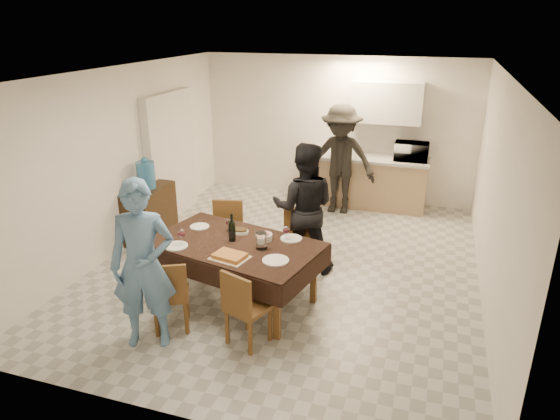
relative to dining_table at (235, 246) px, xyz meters
The scene contains 33 objects.
floor 1.33m from the dining_table, 72.45° to the left, with size 5.00×6.00×0.02m, color #B9BAB4.
ceiling 2.19m from the dining_table, 72.45° to the left, with size 5.00×6.00×0.02m, color white.
wall_back 4.12m from the dining_table, 85.25° to the left, with size 5.00×0.02×2.60m, color white.
wall_front 2.04m from the dining_table, 80.07° to the right, with size 5.00×0.02×2.60m, color white.
wall_left 2.48m from the dining_table, 153.69° to the left, with size 0.02×6.00×2.60m, color white.
wall_right 3.09m from the dining_table, 20.64° to the left, with size 0.02×6.00×2.60m, color white.
stub_partition 3.10m from the dining_table, 132.54° to the left, with size 0.15×1.40×2.10m, color silver.
kitchen_base_cabinet 3.88m from the dining_table, 75.95° to the left, with size 2.20×0.60×0.86m, color tan.
kitchen_worktop 3.87m from the dining_table, 75.95° to the left, with size 2.24×0.64×0.05m, color #B5B6B1.
upper_cabinet 4.23m from the dining_table, 72.34° to the left, with size 1.20×0.34×0.70m, color silver.
dining_table is the anchor object (origin of this frame).
chair_near_left 0.97m from the dining_table, 118.45° to the right, with size 0.52×0.54×0.46m.
chair_near_right 0.97m from the dining_table, 61.59° to the right, with size 0.50×0.52×0.47m.
chair_far_left 0.82m from the dining_table, 124.13° to the left, with size 0.49×0.49×0.49m.
chair_far_right 0.82m from the dining_table, 55.89° to the left, with size 0.51×0.51×0.49m.
console 2.34m from the dining_table, 146.73° to the left, with size 0.45×0.89×0.83m, color #322010.
water_jug 2.34m from the dining_table, 146.73° to the left, with size 0.27×0.27×0.40m, color #3D8AC7.
wine_bottle 0.22m from the dining_table, 135.00° to the left, with size 0.08×0.08×0.34m, color black, non-canonical shape.
water_pitcher 0.38m from the dining_table, ahead, with size 0.13×0.13×0.19m, color white.
savoury_tart 0.40m from the dining_table, 75.26° to the right, with size 0.40×0.30×0.05m, color #CD833C.
salad_bowl 0.36m from the dining_table, 30.96° to the left, with size 0.20×0.20×0.08m, color white.
mushroom_dish 0.29m from the dining_table, 100.12° to the left, with size 0.21×0.21×0.04m, color white.
wine_glass_a 0.62m from the dining_table, 155.56° to the right, with size 0.09×0.09×0.21m, color white, non-canonical shape.
wine_glass_b 0.62m from the dining_table, 24.44° to the left, with size 0.08×0.08×0.18m, color white, non-canonical shape.
wine_glass_c 0.38m from the dining_table, 123.69° to the left, with size 0.08×0.08×0.17m, color white, non-canonical shape.
plate_near_left 0.67m from the dining_table, 153.43° to the right, with size 0.27×0.27×0.02m, color white.
plate_near_right 0.67m from the dining_table, 26.57° to the right, with size 0.29×0.29×0.02m, color white.
plate_far_left 0.67m from the dining_table, 153.43° to the left, with size 0.24×0.24×0.01m, color white.
plate_far_right 0.67m from the dining_table, 26.57° to the left, with size 0.26×0.26×0.01m, color white.
microwave 4.14m from the dining_table, 65.23° to the left, with size 0.57×0.38×0.31m, color silver.
person_near 1.20m from the dining_table, 117.65° to the right, with size 0.65×0.43×1.79m, color #5883B1.
person_far 1.20m from the dining_table, 62.35° to the left, with size 0.85×0.66×1.75m, color black.
person_kitchen 3.36m from the dining_table, 79.96° to the left, with size 1.22×0.70×1.88m, color black.
Camera 1 is at (1.77, -5.94, 3.22)m, focal length 32.00 mm.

